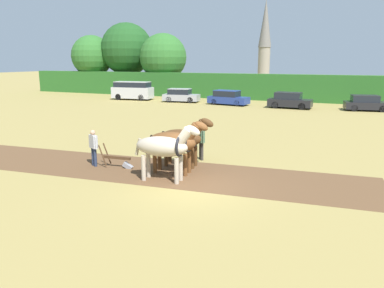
{
  "coord_description": "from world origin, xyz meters",
  "views": [
    {
      "loc": [
        5.31,
        -12.49,
        4.73
      ],
      "look_at": [
        -1.08,
        2.32,
        1.1
      ],
      "focal_mm": 35.0,
      "sensor_mm": 36.0,
      "label": 1
    }
  ],
  "objects_px": {
    "draft_horse_trail_left": "(183,138)",
    "tree_center_left": "(163,57)",
    "farmer_beside_team": "(201,139)",
    "draft_horse_lead_left": "(164,147)",
    "farmer_at_plow": "(93,145)",
    "tree_far_left": "(92,56)",
    "parked_car_center_right": "(366,103)",
    "parked_car_left": "(181,96)",
    "draft_horse_lead_right": "(174,142)",
    "plow": "(119,161)",
    "tree_left": "(127,49)",
    "parked_car_center_left": "(228,98)",
    "parked_car_center": "(289,101)",
    "church_spire": "(265,41)",
    "parked_van": "(133,90)"
  },
  "relations": [
    {
      "from": "draft_horse_trail_left",
      "to": "tree_center_left",
      "type": "bearing_deg",
      "value": 113.64
    },
    {
      "from": "tree_center_left",
      "to": "farmer_beside_team",
      "type": "height_order",
      "value": "tree_center_left"
    },
    {
      "from": "draft_horse_lead_left",
      "to": "farmer_at_plow",
      "type": "xyz_separation_m",
      "value": [
        -3.94,
        0.63,
        -0.41
      ]
    },
    {
      "from": "farmer_at_plow",
      "to": "tree_far_left",
      "type": "bearing_deg",
      "value": 64.89
    },
    {
      "from": "tree_center_left",
      "to": "draft_horse_lead_left",
      "type": "relative_size",
      "value": 2.96
    },
    {
      "from": "parked_car_center_right",
      "to": "parked_car_left",
      "type": "bearing_deg",
      "value": 170.07
    },
    {
      "from": "draft_horse_lead_right",
      "to": "parked_car_center_right",
      "type": "distance_m",
      "value": 26.52
    },
    {
      "from": "plow",
      "to": "farmer_at_plow",
      "type": "xyz_separation_m",
      "value": [
        -1.2,
        -0.23,
        0.65
      ]
    },
    {
      "from": "tree_left",
      "to": "draft_horse_lead_left",
      "type": "distance_m",
      "value": 43.27
    },
    {
      "from": "parked_car_center_left",
      "to": "draft_horse_lead_left",
      "type": "bearing_deg",
      "value": -69.49
    },
    {
      "from": "draft_horse_trail_left",
      "to": "farmer_beside_team",
      "type": "xyz_separation_m",
      "value": [
        0.32,
        1.38,
        -0.27
      ]
    },
    {
      "from": "draft_horse_lead_left",
      "to": "plow",
      "type": "relative_size",
      "value": 1.75
    },
    {
      "from": "tree_center_left",
      "to": "parked_car_center_right",
      "type": "xyz_separation_m",
      "value": [
        25.79,
        -7.97,
        -4.39
      ]
    },
    {
      "from": "farmer_beside_team",
      "to": "parked_car_center",
      "type": "xyz_separation_m",
      "value": [
        0.69,
        21.88,
        -0.27
      ]
    },
    {
      "from": "tree_left",
      "to": "farmer_beside_team",
      "type": "bearing_deg",
      "value": -52.24
    },
    {
      "from": "tree_far_left",
      "to": "farmer_at_plow",
      "type": "relative_size",
      "value": 4.98
    },
    {
      "from": "church_spire",
      "to": "farmer_beside_team",
      "type": "xyz_separation_m",
      "value": [
        9.53,
        -55.13,
        -7.13
      ]
    },
    {
      "from": "draft_horse_lead_right",
      "to": "parked_car_center",
      "type": "distance_m",
      "value": 24.38
    },
    {
      "from": "tree_center_left",
      "to": "plow",
      "type": "bearing_deg",
      "value": -65.54
    },
    {
      "from": "tree_left",
      "to": "farmer_beside_team",
      "type": "xyz_separation_m",
      "value": [
        24.6,
        -31.77,
        -5.23
      ]
    },
    {
      "from": "parked_car_left",
      "to": "tree_center_left",
      "type": "bearing_deg",
      "value": 120.64
    },
    {
      "from": "tree_far_left",
      "to": "draft_horse_lead_right",
      "type": "relative_size",
      "value": 2.98
    },
    {
      "from": "draft_horse_lead_left",
      "to": "parked_car_center_left",
      "type": "bearing_deg",
      "value": 97.23
    },
    {
      "from": "parked_car_center",
      "to": "parked_car_center_right",
      "type": "relative_size",
      "value": 1.02
    },
    {
      "from": "church_spire",
      "to": "parked_car_center_right",
      "type": "xyz_separation_m",
      "value": [
        17.21,
        -32.3,
        -7.45
      ]
    },
    {
      "from": "church_spire",
      "to": "parked_car_center_left",
      "type": "distance_m",
      "value": 33.95
    },
    {
      "from": "tree_left",
      "to": "parked_van",
      "type": "xyz_separation_m",
      "value": [
        6.46,
        -9.06,
        -5.14
      ]
    },
    {
      "from": "parked_car_center",
      "to": "church_spire",
      "type": "bearing_deg",
      "value": 109.17
    },
    {
      "from": "draft_horse_lead_right",
      "to": "farmer_at_plow",
      "type": "xyz_separation_m",
      "value": [
        -3.84,
        -0.47,
        -0.37
      ]
    },
    {
      "from": "draft_horse_lead_right",
      "to": "parked_van",
      "type": "relative_size",
      "value": 0.56
    },
    {
      "from": "draft_horse_lead_left",
      "to": "parked_car_center_right",
      "type": "distance_m",
      "value": 27.55
    },
    {
      "from": "church_spire",
      "to": "draft_horse_trail_left",
      "type": "distance_m",
      "value": 57.67
    },
    {
      "from": "draft_horse_lead_left",
      "to": "draft_horse_trail_left",
      "type": "distance_m",
      "value": 2.21
    },
    {
      "from": "farmer_at_plow",
      "to": "parked_car_center",
      "type": "distance_m",
      "value": 25.28
    },
    {
      "from": "church_spire",
      "to": "farmer_at_plow",
      "type": "bearing_deg",
      "value": -84.62
    },
    {
      "from": "parked_van",
      "to": "tree_left",
      "type": "bearing_deg",
      "value": 119.43
    },
    {
      "from": "parked_car_center",
      "to": "parked_car_center_right",
      "type": "bearing_deg",
      "value": 9.82
    },
    {
      "from": "farmer_beside_team",
      "to": "draft_horse_trail_left",
      "type": "bearing_deg",
      "value": -142.98
    },
    {
      "from": "parked_car_left",
      "to": "draft_horse_lead_right",
      "type": "bearing_deg",
      "value": -73.34
    },
    {
      "from": "farmer_at_plow",
      "to": "parked_car_center_right",
      "type": "distance_m",
      "value": 28.33
    },
    {
      "from": "tree_center_left",
      "to": "draft_horse_lead_right",
      "type": "xyz_separation_m",
      "value": [
        17.89,
        -33.28,
        -3.75
      ]
    },
    {
      "from": "tree_center_left",
      "to": "parked_car_center",
      "type": "xyz_separation_m",
      "value": [
        18.8,
        -8.92,
        -4.33
      ]
    },
    {
      "from": "tree_left",
      "to": "plow",
      "type": "distance_m",
      "value": 41.21
    },
    {
      "from": "farmer_beside_team",
      "to": "parked_car_center_right",
      "type": "bearing_deg",
      "value": 31.64
    },
    {
      "from": "draft_horse_trail_left",
      "to": "parked_car_center",
      "type": "xyz_separation_m",
      "value": [
        1.01,
        23.26,
        -0.53
      ]
    },
    {
      "from": "draft_horse_trail_left",
      "to": "parked_car_center",
      "type": "bearing_deg",
      "value": 82.22
    },
    {
      "from": "draft_horse_lead_left",
      "to": "farmer_at_plow",
      "type": "height_order",
      "value": "draft_horse_lead_left"
    },
    {
      "from": "parked_car_center_left",
      "to": "church_spire",
      "type": "bearing_deg",
      "value": 104.36
    },
    {
      "from": "tree_far_left",
      "to": "plow",
      "type": "bearing_deg",
      "value": -50.81
    },
    {
      "from": "tree_far_left",
      "to": "church_spire",
      "type": "bearing_deg",
      "value": 51.16
    }
  ]
}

